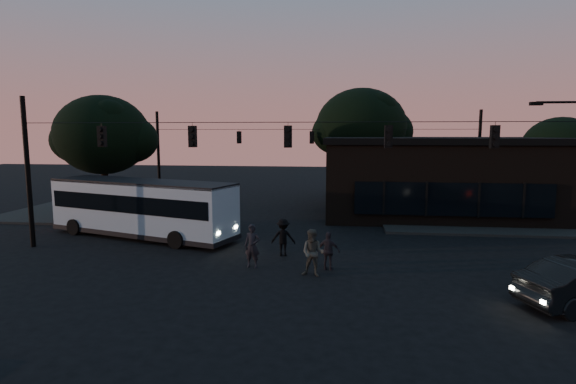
# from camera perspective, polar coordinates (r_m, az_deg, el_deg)

# --- Properties ---
(ground) EXTENTS (120.00, 120.00, 0.00)m
(ground) POSITION_cam_1_polar(r_m,az_deg,el_deg) (17.59, -1.60, -11.46)
(ground) COLOR black
(ground) RESTS_ON ground
(sidewalk_far_right) EXTENTS (14.00, 10.00, 0.15)m
(sidewalk_far_right) POSITION_cam_1_polar(r_m,az_deg,el_deg) (32.40, 23.92, -3.17)
(sidewalk_far_right) COLOR black
(sidewalk_far_right) RESTS_ON ground
(sidewalk_far_left) EXTENTS (14.00, 10.00, 0.15)m
(sidewalk_far_left) POSITION_cam_1_polar(r_m,az_deg,el_deg) (35.08, -21.23, -2.25)
(sidewalk_far_left) COLOR black
(sidewalk_far_left) RESTS_ON ground
(building) EXTENTS (15.40, 10.41, 5.40)m
(building) POSITION_cam_1_polar(r_m,az_deg,el_deg) (33.21, 18.22, 1.94)
(building) COLOR black
(building) RESTS_ON ground
(tree_behind) EXTENTS (7.60, 7.60, 9.43)m
(tree_behind) POSITION_cam_1_polar(r_m,az_deg,el_deg) (38.48, 9.27, 8.13)
(tree_behind) COLOR black
(tree_behind) RESTS_ON ground
(tree_right) EXTENTS (5.20, 5.20, 6.86)m
(tree_right) POSITION_cam_1_polar(r_m,az_deg,el_deg) (37.80, 31.27, 4.79)
(tree_right) COLOR black
(tree_right) RESTS_ON ground
(tree_left) EXTENTS (6.40, 6.40, 8.30)m
(tree_left) POSITION_cam_1_polar(r_m,az_deg,el_deg) (33.75, -22.48, 6.70)
(tree_left) COLOR black
(tree_left) RESTS_ON ground
(signal_rig_near) EXTENTS (26.24, 0.30, 7.50)m
(signal_rig_near) POSITION_cam_1_polar(r_m,az_deg,el_deg) (20.64, -0.00, 3.99)
(signal_rig_near) COLOR black
(signal_rig_near) RESTS_ON ground
(signal_rig_far) EXTENTS (26.24, 0.30, 7.50)m
(signal_rig_far) POSITION_cam_1_polar(r_m,az_deg,el_deg) (36.57, 3.03, 5.14)
(signal_rig_far) COLOR black
(signal_rig_far) RESTS_ON ground
(bus) EXTENTS (11.39, 5.92, 3.14)m
(bus) POSITION_cam_1_polar(r_m,az_deg,el_deg) (25.91, -18.10, -1.64)
(bus) COLOR #93AABC
(bus) RESTS_ON ground
(pedestrian_a) EXTENTS (0.73, 0.53, 1.87)m
(pedestrian_a) POSITION_cam_1_polar(r_m,az_deg,el_deg) (19.31, -4.56, -6.85)
(pedestrian_a) COLOR black
(pedestrian_a) RESTS_ON ground
(pedestrian_b) EXTENTS (1.05, 0.88, 1.91)m
(pedestrian_b) POSITION_cam_1_polar(r_m,az_deg,el_deg) (18.13, 3.18, -7.72)
(pedestrian_b) COLOR #383934
(pedestrian_b) RESTS_ON ground
(pedestrian_c) EXTENTS (1.02, 0.60, 1.63)m
(pedestrian_c) POSITION_cam_1_polar(r_m,az_deg,el_deg) (18.99, 5.19, -7.47)
(pedestrian_c) COLOR black
(pedestrian_c) RESTS_ON ground
(pedestrian_d) EXTENTS (1.15, 0.68, 1.75)m
(pedestrian_d) POSITION_cam_1_polar(r_m,az_deg,el_deg) (21.07, -0.61, -5.77)
(pedestrian_d) COLOR black
(pedestrian_d) RESTS_ON ground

